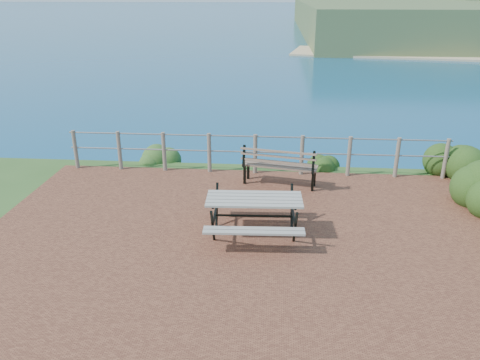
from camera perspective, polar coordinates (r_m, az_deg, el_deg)
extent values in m
cube|color=brown|center=(8.76, 0.76, -7.12)|extent=(10.00, 7.00, 0.12)
plane|color=#156B83|center=(207.68, 4.69, 20.78)|extent=(1200.00, 1200.00, 0.00)
cylinder|color=#6B5B4C|center=(12.68, -19.42, 3.55)|extent=(0.10, 0.10, 1.00)
cylinder|color=#6B5B4C|center=(12.26, -14.48, 3.51)|extent=(0.10, 0.10, 1.00)
cylinder|color=#6B5B4C|center=(11.94, -9.24, 3.44)|extent=(0.10, 0.10, 1.00)
cylinder|color=#6B5B4C|center=(11.73, -3.76, 3.33)|extent=(0.10, 0.10, 1.00)
cylinder|color=#6B5B4C|center=(11.62, 1.87, 3.20)|extent=(0.10, 0.10, 1.00)
cylinder|color=#6B5B4C|center=(11.63, 7.55, 3.03)|extent=(0.10, 0.10, 1.00)
cylinder|color=#6B5B4C|center=(11.75, 13.16, 2.83)|extent=(0.10, 0.10, 1.00)
cylinder|color=#6B5B4C|center=(11.98, 18.60, 2.61)|extent=(0.10, 0.10, 1.00)
cylinder|color=#6B5B4C|center=(12.32, 23.79, 2.38)|extent=(0.10, 0.10, 1.00)
cylinder|color=slate|center=(11.48, 1.90, 5.32)|extent=(9.40, 0.04, 0.04)
cylinder|color=slate|center=(11.61, 1.87, 3.43)|extent=(9.40, 0.04, 0.04)
cube|color=gray|center=(8.56, 1.75, -2.34)|extent=(1.78, 0.80, 0.04)
cube|color=gray|center=(8.68, 1.73, -4.09)|extent=(1.76, 0.33, 0.04)
cube|color=gray|center=(8.68, 1.73, -4.09)|extent=(1.76, 0.33, 0.04)
cylinder|color=black|center=(8.70, 1.72, -4.38)|extent=(1.51, 0.11, 0.04)
cube|color=brown|center=(10.93, 4.87, 1.77)|extent=(1.79, 0.77, 0.04)
cube|color=brown|center=(10.83, 4.92, 3.27)|extent=(1.73, 0.47, 0.40)
cube|color=black|center=(11.02, 4.83, 0.60)|extent=(0.07, 0.07, 0.48)
cube|color=black|center=(11.02, 4.83, 0.60)|extent=(0.07, 0.07, 0.48)
cube|color=black|center=(11.02, 4.83, 0.60)|extent=(0.07, 0.07, 0.48)
cube|color=black|center=(11.02, 4.83, 0.60)|extent=(0.07, 0.07, 0.48)
ellipsoid|color=#1D3A12|center=(12.76, 24.66, 0.39)|extent=(1.20, 1.20, 1.71)
ellipsoid|color=#2A4F1D|center=(12.96, -9.55, 2.48)|extent=(0.84, 0.84, 0.61)
ellipsoid|color=#1D3A12|center=(12.48, 10.52, 1.64)|extent=(0.73, 0.73, 0.45)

